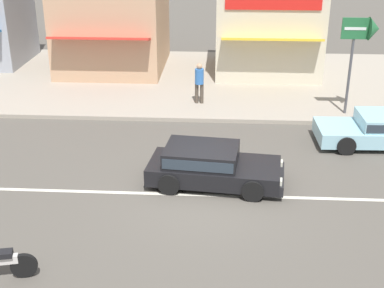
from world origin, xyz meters
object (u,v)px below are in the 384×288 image
at_px(hatchback_black_0, 210,164).
at_px(arrow_signboard, 369,33).
at_px(pedestrian_by_shop, 199,80).
at_px(sedan_pale_blue_3, 382,129).
at_px(shopfront_corner_warung, 113,10).
at_px(shopfront_far_kios, 267,28).

height_order(hatchback_black_0, arrow_signboard, arrow_signboard).
xyz_separation_m(hatchback_black_0, pedestrian_by_shop, (-0.60, 6.43, 0.49)).
bearing_deg(arrow_signboard, sedan_pale_blue_3, -86.78).
bearing_deg(arrow_signboard, shopfront_corner_warung, 150.06).
bearing_deg(sedan_pale_blue_3, pedestrian_by_shop, 151.35).
xyz_separation_m(arrow_signboard, shopfront_far_kios, (-3.10, 5.71, -1.02)).
xyz_separation_m(hatchback_black_0, sedan_pale_blue_3, (5.55, 3.07, -0.06)).
xyz_separation_m(sedan_pale_blue_3, shopfront_corner_warung, (-10.44, 8.45, 2.33)).
height_order(arrow_signboard, shopfront_corner_warung, shopfront_corner_warung).
bearing_deg(shopfront_corner_warung, shopfront_far_kios, -1.81).
relative_size(shopfront_corner_warung, shopfront_far_kios, 1.17).
bearing_deg(pedestrian_by_shop, shopfront_far_kios, 59.17).
height_order(hatchback_black_0, shopfront_corner_warung, shopfront_corner_warung).
relative_size(arrow_signboard, pedestrian_by_shop, 2.25).
distance_m(hatchback_black_0, shopfront_corner_warung, 12.73).
distance_m(arrow_signboard, shopfront_far_kios, 6.58).
height_order(sedan_pale_blue_3, shopfront_corner_warung, shopfront_corner_warung).
bearing_deg(pedestrian_by_shop, arrow_signboard, -7.99).
relative_size(arrow_signboard, shopfront_far_kios, 0.67).
height_order(hatchback_black_0, shopfront_far_kios, shopfront_far_kios).
bearing_deg(shopfront_far_kios, arrow_signboard, -61.47).
height_order(arrow_signboard, shopfront_far_kios, shopfront_far_kios).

